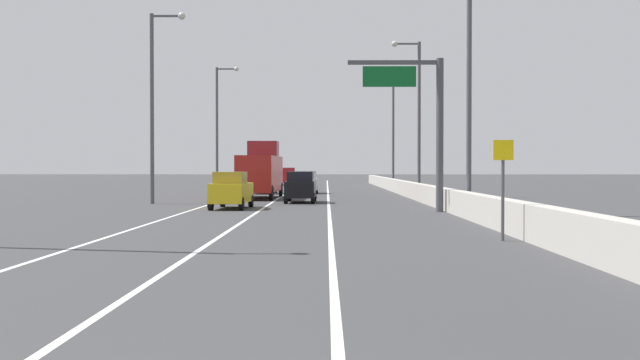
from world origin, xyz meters
The scene contains 19 objects.
ground_plane centered at (0.00, 64.00, 0.00)m, with size 320.00×320.00×0.00m, color #38383A.
lane_stripe_left centered at (-5.50, 55.00, 0.00)m, with size 0.16×130.00×0.00m, color silver.
lane_stripe_center centered at (-2.00, 55.00, 0.00)m, with size 0.16×130.00×0.00m, color silver.
lane_stripe_right centered at (1.50, 55.00, 0.00)m, with size 0.16×130.00×0.00m, color silver.
jersey_barrier_right centered at (7.51, 40.00, 0.55)m, with size 0.60×120.00×1.10m, color #B2ADA3.
overhead_sign_gantry centered at (6.16, 32.29, 4.73)m, with size 4.68×0.36×7.50m.
speed_advisory_sign centered at (6.61, 17.65, 1.76)m, with size 0.60×0.11×3.00m.
lamp_post_right_second centered at (7.74, 30.40, 6.47)m, with size 2.14×0.44×11.41m.
lamp_post_right_third centered at (7.92, 50.86, 6.47)m, with size 2.14×0.44×11.41m.
lamp_post_right_fourth centered at (7.82, 71.32, 6.47)m, with size 2.14×0.44×11.41m.
lamp_post_left_mid centered at (-8.82, 40.49, 6.47)m, with size 2.14×0.44×11.41m.
lamp_post_left_far centered at (-8.46, 65.04, 6.47)m, with size 2.14×0.44×11.41m.
car_gray_0 centered at (-3.78, 58.07, 0.99)m, with size 1.88×4.64×1.99m.
car_white_1 centered at (-0.32, 58.40, 0.94)m, with size 2.02×4.15×1.88m.
car_yellow_2 centered at (-3.64, 35.11, 0.97)m, with size 1.95×4.45×1.94m.
car_black_3 centered at (-0.22, 41.95, 0.96)m, with size 1.90×4.23×1.92m.
car_green_4 centered at (-6.55, 84.80, 0.95)m, with size 1.85×4.50×1.90m.
car_red_5 centered at (-3.21, 86.46, 1.05)m, with size 1.90×4.32×2.12m.
box_truck centered at (-3.25, 48.36, 1.85)m, with size 2.68×8.66×4.06m.
Camera 1 is at (1.36, -5.02, 2.20)m, focal length 42.87 mm.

